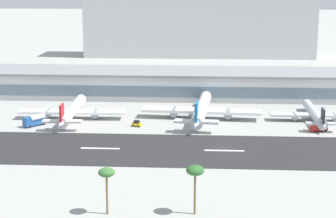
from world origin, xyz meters
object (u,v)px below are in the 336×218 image
(distant_hotel_block, at_px, (199,21))
(palm_tree_1, at_px, (106,174))
(service_baggage_tug_1, at_px, (137,124))
(palm_tree_0, at_px, (195,172))
(service_fuel_truck_2, at_px, (35,120))
(service_box_truck_0, at_px, (319,126))
(airliner_blue_tail_gate_1, at_px, (201,110))
(airliner_black_tail_gate_2, at_px, (315,115))
(terminal_building, at_px, (196,83))
(airliner_red_tail_gate_0, at_px, (71,112))

(distant_hotel_block, height_order, palm_tree_1, distant_hotel_block)
(service_baggage_tug_1, height_order, palm_tree_0, palm_tree_0)
(palm_tree_0, bearing_deg, service_fuel_truck_2, 128.11)
(distant_hotel_block, xyz_separation_m, service_box_truck_0, (42.17, -180.57, -20.59))
(airliner_blue_tail_gate_1, bearing_deg, distant_hotel_block, 5.17)
(airliner_black_tail_gate_2, height_order, palm_tree_1, palm_tree_1)
(airliner_black_tail_gate_2, bearing_deg, palm_tree_0, 154.21)
(airliner_blue_tail_gate_1, height_order, service_fuel_truck_2, airliner_blue_tail_gate_1)
(distant_hotel_block, bearing_deg, service_baggage_tug_1, -96.47)
(terminal_building, relative_size, palm_tree_0, 17.13)
(airliner_red_tail_gate_0, distance_m, palm_tree_0, 95.55)
(distant_hotel_block, height_order, palm_tree_0, distant_hotel_block)
(airliner_red_tail_gate_0, relative_size, service_fuel_truck_2, 5.36)
(distant_hotel_block, height_order, service_baggage_tug_1, distant_hotel_block)
(palm_tree_0, bearing_deg, terminal_building, 90.62)
(service_box_truck_0, distance_m, service_fuel_truck_2, 98.28)
(terminal_building, bearing_deg, service_baggage_tug_1, -110.83)
(service_fuel_truck_2, xyz_separation_m, palm_tree_1, (37.95, -74.32, 7.36))
(airliner_blue_tail_gate_1, height_order, palm_tree_1, palm_tree_1)
(palm_tree_1, bearing_deg, palm_tree_0, 3.36)
(palm_tree_1, bearing_deg, service_fuel_truck_2, 117.05)
(distant_hotel_block, relative_size, service_fuel_truck_2, 17.60)
(airliner_red_tail_gate_0, bearing_deg, airliner_black_tail_gate_2, -90.58)
(distant_hotel_block, xyz_separation_m, service_fuel_truck_2, (-56.10, -179.22, -20.35))
(airliner_black_tail_gate_2, bearing_deg, distant_hotel_block, 14.94)
(terminal_building, xyz_separation_m, service_baggage_tug_1, (-20.10, -52.83, -4.59))
(distant_hotel_block, height_order, airliner_blue_tail_gate_1, distant_hotel_block)
(service_fuel_truck_2, height_order, palm_tree_1, palm_tree_1)
(airliner_blue_tail_gate_1, xyz_separation_m, airliner_black_tail_gate_2, (41.05, -0.82, -0.79))
(palm_tree_1, bearing_deg, airliner_blue_tail_gate_1, 76.85)
(airliner_red_tail_gate_0, relative_size, palm_tree_1, 4.10)
(service_fuel_truck_2, bearing_deg, airliner_red_tail_gate_0, 171.41)
(palm_tree_1, bearing_deg, distant_hotel_block, 85.90)
(terminal_building, height_order, service_box_truck_0, terminal_building)
(terminal_building, xyz_separation_m, palm_tree_0, (1.37, -127.23, 4.24))
(airliner_black_tail_gate_2, height_order, service_baggage_tug_1, airliner_black_tail_gate_2)
(airliner_blue_tail_gate_1, bearing_deg, palm_tree_0, -176.20)
(service_fuel_truck_2, relative_size, palm_tree_1, 0.77)
(terminal_building, xyz_separation_m, palm_tree_1, (-18.07, -128.37, 3.75))
(service_box_truck_0, xyz_separation_m, service_baggage_tug_1, (-62.35, 2.56, -0.74))
(service_fuel_truck_2, distance_m, palm_tree_0, 93.33)
(airliner_black_tail_gate_2, distance_m, service_box_truck_0, 13.42)
(service_baggage_tug_1, relative_size, service_fuel_truck_2, 0.43)
(airliner_red_tail_gate_0, xyz_separation_m, service_fuel_truck_2, (-10.85, -9.98, -0.91))
(airliner_red_tail_gate_0, relative_size, airliner_blue_tail_gate_1, 0.87)
(airliner_red_tail_gate_0, height_order, service_fuel_truck_2, airliner_red_tail_gate_0)
(distant_hotel_block, relative_size, airliner_red_tail_gate_0, 3.29)
(terminal_building, relative_size, service_fuel_truck_2, 23.54)
(service_fuel_truck_2, bearing_deg, airliner_blue_tail_gate_1, 141.19)
(airliner_black_tail_gate_2, relative_size, service_fuel_truck_2, 4.70)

